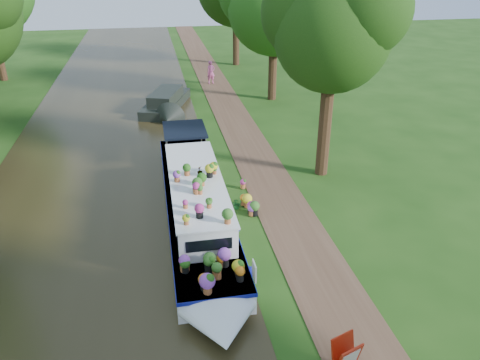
% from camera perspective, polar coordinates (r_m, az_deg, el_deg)
% --- Properties ---
extents(ground, '(100.00, 100.00, 0.00)m').
position_cam_1_polar(ground, '(18.36, 1.77, -4.07)').
color(ground, '#1C4110').
rests_on(ground, ground).
extents(canal_water, '(10.00, 100.00, 0.02)m').
position_cam_1_polar(canal_water, '(18.19, -17.12, -5.64)').
color(canal_water, black).
rests_on(canal_water, ground).
extents(towpath, '(2.20, 100.00, 0.03)m').
position_cam_1_polar(towpath, '(18.62, 5.38, -3.66)').
color(towpath, '#4F3625').
rests_on(towpath, ground).
extents(plant_boat, '(2.29, 13.52, 2.25)m').
position_cam_1_polar(plant_boat, '(17.29, -5.21, -2.99)').
color(plant_boat, white).
rests_on(plant_boat, canal_water).
extents(tree_near_overhang, '(5.52, 5.28, 8.99)m').
position_cam_1_polar(tree_near_overhang, '(20.08, 11.23, 18.17)').
color(tree_near_overhang, '#301D10').
rests_on(tree_near_overhang, ground).
extents(second_boat, '(3.60, 6.86, 1.25)m').
position_cam_1_polar(second_boat, '(30.63, -8.99, 9.34)').
color(second_boat, black).
rests_on(second_boat, canal_water).
extents(pedestrian_pink, '(0.70, 0.55, 1.71)m').
position_cam_1_polar(pedestrian_pink, '(36.53, -3.56, 12.97)').
color(pedestrian_pink, '#BF4F65').
rests_on(pedestrian_pink, towpath).
extents(verge_plant, '(0.43, 0.37, 0.45)m').
position_cam_1_polar(verge_plant, '(18.56, -0.36, -2.89)').
color(verge_plant, '#1C6025').
rests_on(verge_plant, ground).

